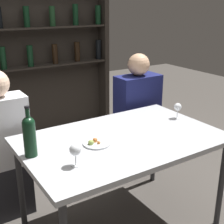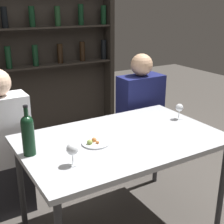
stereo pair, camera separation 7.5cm
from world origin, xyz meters
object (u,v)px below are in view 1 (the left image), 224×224
seated_person_left (4,151)px  wine_bottle (29,134)px  seated_person_right (137,119)px  wine_glass_1 (178,108)px  wine_glass_0 (75,150)px  food_plate_0 (96,143)px

seated_person_left → wine_bottle: bearing=-85.5°
wine_bottle → seated_person_right: size_ratio=0.27×
wine_glass_1 → seated_person_left: seated_person_left is taller
wine_bottle → wine_glass_1: wine_bottle is taller
wine_glass_0 → seated_person_right: bearing=37.3°
wine_glass_1 → seated_person_right: seated_person_right is taller
wine_glass_0 → seated_person_left: 0.90m
food_plate_0 → seated_person_right: seated_person_right is taller
food_plate_0 → seated_person_right: bearing=37.4°
seated_person_right → wine_glass_1: bearing=-92.0°
wine_bottle → seated_person_right: seated_person_right is taller
wine_bottle → wine_glass_1: size_ratio=2.54×
wine_bottle → seated_person_right: (1.25, 0.56, -0.33)m
seated_person_left → seated_person_right: 1.30m
seated_person_right → wine_glass_0: bearing=-142.7°
wine_glass_0 → food_plate_0: (0.24, 0.18, -0.09)m
wine_glass_1 → seated_person_left: size_ratio=0.11×
wine_bottle → wine_glass_0: (0.18, -0.26, -0.05)m
wine_bottle → wine_glass_1: bearing=0.0°
food_plate_0 → seated_person_left: size_ratio=0.15×
wine_bottle → food_plate_0: wine_bottle is taller
wine_bottle → wine_glass_1: (1.23, 0.00, -0.05)m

